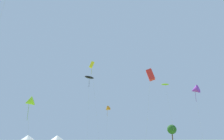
# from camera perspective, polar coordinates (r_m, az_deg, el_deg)

# --- Properties ---
(kite_yellow_box) EXTENTS (3.16, 2.27, 22.91)m
(kite_yellow_box) POSITION_cam_1_polar(r_m,az_deg,el_deg) (61.81, -5.45, 1.38)
(kite_yellow_box) COLOR yellow
(kite_yellow_box) RESTS_ON ground
(kite_lime_parafoil) EXTENTS (2.48, 1.95, 17.35)m
(kite_lime_parafoil) POSITION_cam_1_polar(r_m,az_deg,el_deg) (65.51, 14.01, -3.79)
(kite_lime_parafoil) COLOR #99DB2D
(kite_lime_parafoil) RESTS_ON ground
(kite_purple_delta) EXTENTS (3.37, 3.39, 15.86)m
(kite_purple_delta) POSITION_cam_1_polar(r_m,az_deg,el_deg) (63.96, 21.28, -5.00)
(kite_purple_delta) COLOR purple
(kite_purple_delta) RESTS_ON ground
(kite_black_parafoil) EXTENTS (3.65, 2.91, 20.62)m
(kite_black_parafoil) POSITION_cam_1_polar(r_m,az_deg,el_deg) (67.85, -6.10, -1.97)
(kite_black_parafoil) COLOR black
(kite_black_parafoil) RESTS_ON ground
(kite_red_box) EXTENTS (3.79, 2.13, 18.58)m
(kite_red_box) POSITION_cam_1_polar(r_m,az_deg,el_deg) (55.01, 10.24, -1.29)
(kite_red_box) COLOR red
(kite_red_box) RESTS_ON ground
(kite_orange_delta) EXTENTS (2.28, 3.41, 11.05)m
(kite_orange_delta) POSITION_cam_1_polar(r_m,az_deg,el_deg) (65.54, -1.26, -10.37)
(kite_orange_delta) COLOR orange
(kite_orange_delta) RESTS_ON ground
(kite_lime_delta) EXTENTS (2.22, 2.85, 9.84)m
(kite_lime_delta) POSITION_cam_1_polar(r_m,az_deg,el_deg) (46.62, -21.27, -7.97)
(kite_lime_delta) COLOR #99DB2D
(kite_lime_delta) RESTS_ON ground
(festival_tent_center) EXTENTS (3.96, 3.96, 2.57)m
(festival_tent_center) POSITION_cam_1_polar(r_m,az_deg,el_deg) (71.52, -21.63, -16.78)
(festival_tent_center) COLOR white
(festival_tent_center) RESTS_ON ground
(festival_tent_right) EXTENTS (3.86, 3.86, 2.51)m
(festival_tent_right) POSITION_cam_1_polar(r_m,az_deg,el_deg) (70.58, -14.47, -17.47)
(festival_tent_right) COLOR white
(festival_tent_right) RESTS_ON ground
(tree_distant_left) EXTENTS (3.95, 3.95, 7.27)m
(tree_distant_left) POSITION_cam_1_polar(r_m,az_deg,el_deg) (98.70, 15.70, -15.06)
(tree_distant_left) COLOR brown
(tree_distant_left) RESTS_ON ground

